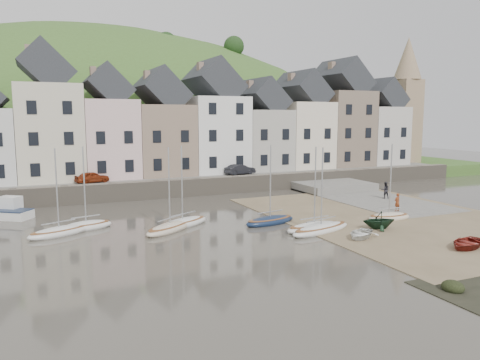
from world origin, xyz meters
name	(u,v)px	position (x,y,z in m)	size (l,w,h in m)	color
ground	(274,231)	(0.00, 0.00, 0.00)	(160.00, 160.00, 0.00)	#413C33
quay_land	(161,173)	(0.00, 32.00, 0.75)	(90.00, 30.00, 1.50)	#3F5F26
quay_street	(187,177)	(0.00, 20.50, 1.55)	(70.00, 7.00, 0.10)	slate
seawall	(197,187)	(0.00, 17.00, 0.90)	(70.00, 1.20, 1.80)	slate
beach	(392,217)	(11.00, 0.00, 0.03)	(18.00, 26.00, 0.06)	brown
slipway	(368,198)	(15.00, 8.00, 0.06)	(8.00, 18.00, 0.12)	slate
hillside	(100,256)	(-5.00, 60.00, -17.99)	(134.40, 84.00, 84.00)	#3F5F26
townhouse_terrace	(192,124)	(1.76, 24.00, 7.32)	(61.05, 8.00, 13.93)	silver
church_spire	(406,97)	(34.55, 24.00, 11.06)	(4.00, 4.00, 18.00)	#997F60
sailboat_0	(59,232)	(-14.28, 5.10, 0.26)	(4.71, 3.18, 6.32)	white
sailboat_1	(86,226)	(-12.35, 6.20, 0.27)	(4.14, 2.43, 6.32)	white
sailboat_2	(170,227)	(-6.85, 3.15, 0.26)	(4.91, 4.22, 6.32)	beige
sailboat_3	(183,223)	(-5.58, 4.17, 0.26)	(5.10, 3.64, 6.32)	white
sailboat_4	(321,229)	(2.96, -1.66, 0.26)	(5.89, 2.99, 6.32)	white
sailboat_5	(270,220)	(0.85, 2.19, 0.26)	(4.75, 2.40, 6.32)	#142340
sailboat_6	(314,227)	(2.83, -0.97, 0.26)	(4.96, 2.06, 6.32)	white
sailboat_7	(389,217)	(10.21, -0.51, 0.27)	(3.88, 1.73, 6.32)	beige
motorboat_2	(4,211)	(-18.06, 12.93, 0.58)	(4.87, 4.20, 1.70)	white
rowboat_white	(361,234)	(4.43, -4.25, 0.35)	(1.98, 2.77, 0.57)	white
rowboat_green	(379,220)	(7.31, -2.67, 0.71)	(2.14, 2.48, 1.31)	black
rowboat_red	(467,243)	(8.96, -8.96, 0.39)	(2.27, 3.18, 0.66)	maroon
person_red	(397,202)	(12.87, 1.52, 0.91)	(0.57, 0.38, 1.57)	maroon
person_dark	(385,190)	(16.29, 6.96, 0.95)	(0.81, 0.63, 1.66)	black
car_left	(92,177)	(-10.31, 19.50, 2.17)	(1.36, 3.37, 1.15)	maroon
car_right	(240,169)	(6.03, 19.50, 2.20)	(1.27, 3.64, 1.20)	black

